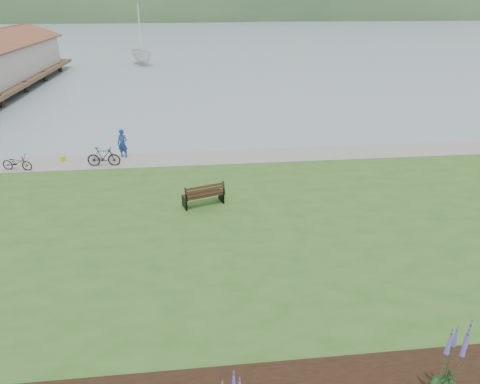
{
  "coord_description": "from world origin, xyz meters",
  "views": [
    {
      "loc": [
        -0.64,
        -15.15,
        8.55
      ],
      "look_at": [
        1.06,
        0.39,
        1.3
      ],
      "focal_mm": 32.0,
      "sensor_mm": 36.0,
      "label": 1
    }
  ],
  "objects_px": {
    "park_bench": "(204,194)",
    "person": "(122,141)",
    "sailboat": "(143,65)",
    "bicycle_a": "(17,163)"
  },
  "relations": [
    {
      "from": "park_bench",
      "to": "sailboat",
      "type": "bearing_deg",
      "value": 80.81
    },
    {
      "from": "bicycle_a",
      "to": "person",
      "type": "bearing_deg",
      "value": -62.57
    },
    {
      "from": "person",
      "to": "bicycle_a",
      "type": "distance_m",
      "value": 5.3
    },
    {
      "from": "park_bench",
      "to": "bicycle_a",
      "type": "height_order",
      "value": "park_bench"
    },
    {
      "from": "person",
      "to": "sailboat",
      "type": "height_order",
      "value": "sailboat"
    },
    {
      "from": "bicycle_a",
      "to": "park_bench",
      "type": "bearing_deg",
      "value": -105.71
    },
    {
      "from": "park_bench",
      "to": "person",
      "type": "relative_size",
      "value": 0.98
    },
    {
      "from": "park_bench",
      "to": "sailboat",
      "type": "height_order",
      "value": "sailboat"
    },
    {
      "from": "park_bench",
      "to": "sailboat",
      "type": "relative_size",
      "value": 0.08
    },
    {
      "from": "park_bench",
      "to": "person",
      "type": "distance_m",
      "value": 7.63
    }
  ]
}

